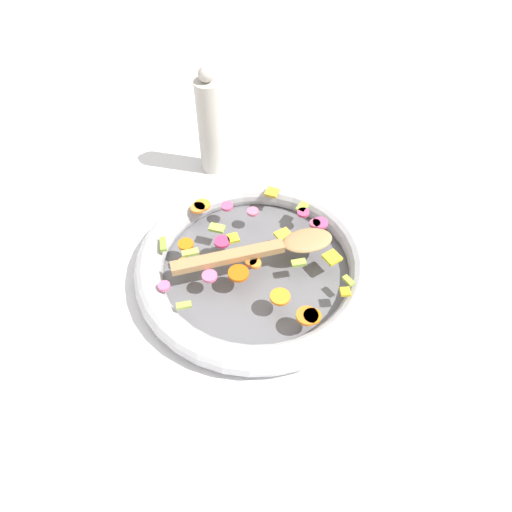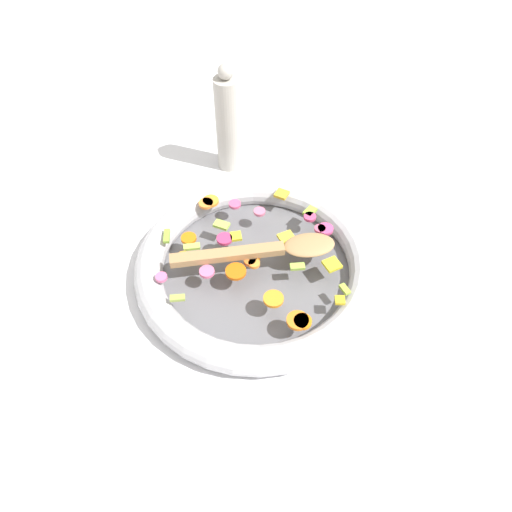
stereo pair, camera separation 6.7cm
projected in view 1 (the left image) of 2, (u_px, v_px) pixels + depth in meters
ground_plane at (256, 274)px, 0.91m from camera, size 4.00×4.00×0.00m
skillet at (256, 266)px, 0.89m from camera, size 0.43×0.43×0.05m
chopped_vegetables at (254, 251)px, 0.87m from camera, size 0.32×0.34×0.01m
wooden_spoon at (271, 248)px, 0.87m from camera, size 0.13×0.29×0.01m
pepper_mill at (210, 125)px, 1.02m from camera, size 0.05×0.05×0.24m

